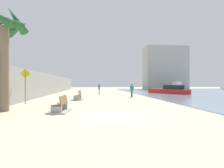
{
  "coord_description": "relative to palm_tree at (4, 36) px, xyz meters",
  "views": [
    {
      "loc": [
        -0.9,
        -10.07,
        1.69
      ],
      "look_at": [
        1.85,
        17.66,
        1.61
      ],
      "focal_mm": 31.9,
      "sensor_mm": 36.0,
      "label": 1
    }
  ],
  "objects": [
    {
      "name": "boat_far_left",
      "position": [
        25.85,
        34.5,
        -3.76
      ],
      "size": [
        2.6,
        7.55,
        2.11
      ],
      "color": "#337060",
      "rests_on": "water_bay"
    },
    {
      "name": "seawall",
      "position": [
        -1.3,
        15.47,
        -3.03
      ],
      "size": [
        0.8,
        64.0,
        3.05
      ],
      "primitive_type": "cube",
      "color": "#9E9E99",
      "rests_on": "ground"
    },
    {
      "name": "person_walking",
      "position": [
        6.29,
        16.31,
        -3.61
      ],
      "size": [
        0.22,
        0.53,
        1.63
      ],
      "color": "teal",
      "rests_on": "ground"
    },
    {
      "name": "bench_near",
      "position": [
        3.4,
        -0.56,
        -4.33
      ],
      "size": [
        1.29,
        2.19,
        0.98
      ],
      "color": "#9E9E99",
      "rests_on": "ground"
    },
    {
      "name": "bench_far",
      "position": [
        3.83,
        7.94,
        -4.33
      ],
      "size": [
        1.22,
        2.16,
        0.98
      ],
      "color": "#9E9E99",
      "rests_on": "ground"
    },
    {
      "name": "pedestrian_sign",
      "position": [
        -0.17,
        4.33,
        -2.75
      ],
      "size": [
        0.85,
        0.08,
        2.92
      ],
      "color": "slate",
      "rests_on": "ground"
    },
    {
      "name": "person_standing",
      "position": [
        10.1,
        11.28,
        -3.6
      ],
      "size": [
        0.4,
        0.4,
        1.65
      ],
      "color": "teal",
      "rests_on": "ground"
    },
    {
      "name": "boat_far_right",
      "position": [
        17.81,
        18.88,
        -4.01
      ],
      "size": [
        4.71,
        7.87,
        1.38
      ],
      "color": "red",
      "rests_on": "water_bay"
    },
    {
      "name": "ground_plane",
      "position": [
        6.2,
        15.47,
        -4.56
      ],
      "size": [
        120.0,
        120.0,
        0.0
      ],
      "primitive_type": "plane",
      "color": "beige"
    },
    {
      "name": "palm_tree",
      "position": [
        0.0,
        0.0,
        0.0
      ],
      "size": [
        3.0,
        3.07,
        6.31
      ],
      "color": "#7A6651",
      "rests_on": "ground"
    },
    {
      "name": "harbor_building",
      "position": [
        26.37,
        43.47,
        1.58
      ],
      "size": [
        12.0,
        6.0,
        12.27
      ],
      "primitive_type": "cube",
      "color": "#ADAAA3",
      "rests_on": "ground"
    }
  ]
}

